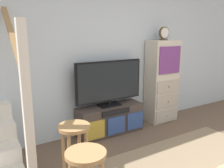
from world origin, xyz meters
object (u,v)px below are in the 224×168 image
object	(u,v)px
desk_clock	(164,33)
media_console	(110,120)
bar_stool_far	(74,142)
television	(109,82)
side_cabinet	(162,82)

from	to	relation	value
desk_clock	media_console	bearing A→B (deg)	179.75
media_console	desk_clock	size ratio (longest dim) A/B	4.78
media_console	bar_stool_far	xyz separation A→B (m)	(-1.04, -1.01, 0.30)
desk_clock	bar_stool_far	size ratio (longest dim) A/B	0.33
desk_clock	television	bearing A→B (deg)	178.54
media_console	television	xyz separation A→B (m)	(-0.00, 0.02, 0.64)
bar_stool_far	media_console	bearing A→B (deg)	43.98
television	desk_clock	bearing A→B (deg)	-1.46
media_console	desk_clock	xyz separation A→B (m)	(1.12, -0.00, 1.41)
media_console	side_cabinet	world-z (taller)	side_cabinet
television	side_cabinet	bearing A→B (deg)	-0.68
media_console	side_cabinet	xyz separation A→B (m)	(1.14, 0.01, 0.52)
media_console	desk_clock	world-z (taller)	desk_clock
media_console	side_cabinet	size ratio (longest dim) A/B	0.74
television	bar_stool_far	size ratio (longest dim) A/B	1.64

